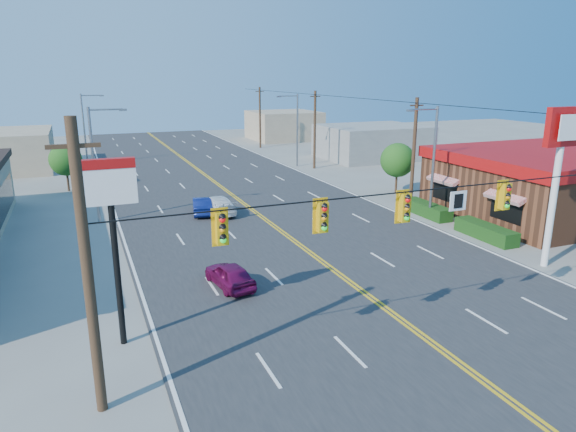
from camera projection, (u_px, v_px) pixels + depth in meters
name	position (u px, v px, depth m)	size (l,w,h in m)	color
ground	(422.00, 337.00, 20.37)	(160.00, 160.00, 0.00)	gray
road	(257.00, 214.00, 38.19)	(20.00, 120.00, 0.06)	#2D2D30
signal_span	(428.00, 219.00, 19.02)	(24.32, 0.34, 9.00)	#47301E
kfc	(548.00, 183.00, 37.73)	(16.30, 12.40, 4.70)	brown
kfc_pylon	(559.00, 155.00, 26.36)	(2.20, 0.36, 8.50)	white
pizza_hut_sign	(112.00, 214.00, 18.52)	(1.90, 0.30, 6.85)	black
streetlight_se	(432.00, 157.00, 35.60)	(2.55, 0.25, 8.00)	gray
streetlight_ne	(296.00, 126.00, 57.00)	(2.55, 0.25, 8.00)	gray
streetlight_sw	(96.00, 159.00, 34.82)	(2.55, 0.25, 8.00)	gray
streetlight_nw	(86.00, 125.00, 58.00)	(2.55, 0.25, 8.00)	gray
utility_pole_near	(414.00, 153.00, 39.77)	(0.28, 0.28, 8.40)	#47301E
utility_pole_mid	(315.00, 130.00, 55.82)	(0.28, 0.28, 8.40)	#47301E
utility_pole_far	(260.00, 118.00, 71.86)	(0.28, 0.28, 8.40)	#47301E
tree_kfc_rear	(397.00, 160.00, 44.15)	(2.94, 2.94, 4.41)	#47301E
tree_west	(65.00, 160.00, 45.17)	(2.80, 2.80, 4.20)	#47301E
bld_east_mid	(372.00, 142.00, 63.56)	(12.00, 10.00, 4.00)	gray
bld_east_far	(284.00, 125.00, 82.02)	(10.00, 10.00, 4.40)	tan
car_magenta	(230.00, 276.00, 24.92)	(1.43, 3.57, 1.21)	maroon
car_blue	(202.00, 206.00, 38.04)	(1.34, 3.84, 1.27)	navy
car_white	(217.00, 206.00, 38.06)	(1.87, 4.60, 1.33)	white
car_silver	(115.00, 175.00, 50.18)	(1.91, 4.14, 1.15)	gray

